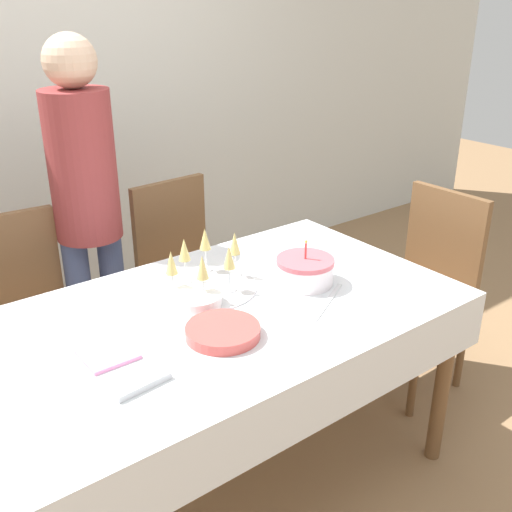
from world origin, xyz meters
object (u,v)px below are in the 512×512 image
person_standing (86,194)px  dining_chair_far_left (25,319)px  champagne_tray (206,269)px  plate_stack_main (223,332)px  birthday_cake (305,271)px  dining_chair_far_right (185,271)px  dining_chair_right_end (425,283)px  plate_stack_dessert (197,300)px

person_standing → dining_chair_far_left: bearing=-172.1°
champagne_tray → plate_stack_main: champagne_tray is taller
dining_chair_far_left → birthday_cake: (0.81, -0.83, 0.30)m
champagne_tray → dining_chair_far_right: bearing=66.2°
dining_chair_far_right → plate_stack_main: bearing=-114.0°
dining_chair_far_left → dining_chair_right_end: (1.60, -0.80, 0.00)m
person_standing → dining_chair_right_end: bearing=-34.2°
person_standing → birthday_cake: bearing=-62.0°
birthday_cake → person_standing: (-0.46, 0.88, 0.16)m
plate_stack_dessert → person_standing: person_standing is taller
birthday_cake → dining_chair_far_right: bearing=92.2°
dining_chair_far_right → birthday_cake: dining_chair_far_right is taller
dining_chair_right_end → champagne_tray: bearing=171.4°
birthday_cake → champagne_tray: bearing=148.4°
dining_chair_far_right → plate_stack_dessert: 0.88m
champagne_tray → birthday_cake: bearing=-31.6°
dining_chair_far_right → plate_stack_dessert: bearing=-117.5°
dining_chair_right_end → person_standing: size_ratio=0.58×
dining_chair_far_right → dining_chair_right_end: 1.15m
plate_stack_main → plate_stack_dessert: size_ratio=1.35×
person_standing → champagne_tray: bearing=-77.4°
champagne_tray → person_standing: (-0.15, 0.68, 0.14)m
birthday_cake → champagne_tray: (-0.31, 0.19, 0.02)m
birthday_cake → person_standing: 1.01m
champagne_tray → person_standing: bearing=102.6°
dining_chair_far_right → birthday_cake: size_ratio=4.38×
birthday_cake → dining_chair_right_end: bearing=1.8°
champagne_tray → person_standing: size_ratio=0.23×
plate_stack_dessert → person_standing: bearing=93.4°
dining_chair_right_end → person_standing: (-1.25, 0.85, 0.46)m
dining_chair_far_left → birthday_cake: size_ratio=4.38×
dining_chair_far_right → dining_chair_far_left: bearing=-180.0°
dining_chair_far_left → plate_stack_dessert: bearing=-62.2°
dining_chair_far_left → dining_chair_far_right: same height
dining_chair_far_left → dining_chair_right_end: size_ratio=1.00×
dining_chair_far_right → birthday_cake: bearing=-87.8°
birthday_cake → plate_stack_dessert: birthday_cake is taller
dining_chair_far_right → plate_stack_dessert: dining_chair_far_right is taller
birthday_cake → plate_stack_dessert: size_ratio=1.22×
dining_chair_far_left → plate_stack_main: bearing=-70.0°
birthday_cake → person_standing: person_standing is taller
plate_stack_dessert → dining_chair_far_left: bearing=117.8°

